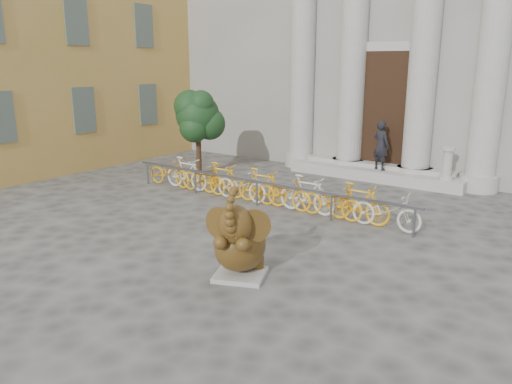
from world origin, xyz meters
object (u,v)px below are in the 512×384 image
Objects in this scene: elephant_statue at (240,244)px; bike_rack at (262,187)px; pedestrian at (381,145)px; tree at (198,116)px.

elephant_statue is 4.95m from bike_rack.
elephant_statue is at bearing 115.18° from pedestrian.
pedestrian reaches higher than bike_rack.
pedestrian is at bearing 28.50° from tree.
elephant_statue is at bearing -59.51° from bike_rack.
pedestrian is (-0.99, 8.92, 0.53)m from elephant_statue.
pedestrian is at bearing 71.90° from bike_rack.
pedestrian reaches higher than elephant_statue.
elephant_statue is 8.88m from tree.
bike_rack is at bearing -23.73° from tree.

